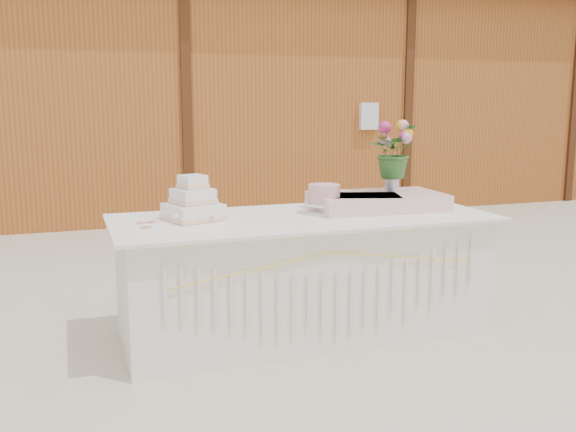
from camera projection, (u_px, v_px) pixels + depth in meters
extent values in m
plane|color=beige|center=(303.00, 332.00, 4.20)|extent=(80.00, 80.00, 0.00)
cube|color=#9A5320|center=(162.00, 101.00, 9.52)|extent=(12.00, 4.00, 3.00)
cube|color=white|center=(303.00, 276.00, 4.13)|extent=(2.28, 0.88, 0.75)
cube|color=white|center=(304.00, 218.00, 4.07)|extent=(2.40, 1.00, 0.02)
cube|color=white|center=(193.00, 212.00, 3.92)|extent=(0.37, 0.37, 0.10)
cube|color=#FFC3A1|center=(194.00, 217.00, 3.92)|extent=(0.39, 0.39, 0.02)
cube|color=white|center=(193.00, 196.00, 3.90)|extent=(0.27, 0.27, 0.09)
cube|color=#FFC3A1|center=(193.00, 200.00, 3.91)|extent=(0.28, 0.28, 0.02)
cube|color=white|center=(193.00, 182.00, 3.89)|extent=(0.18, 0.18, 0.08)
cube|color=#FFC3A1|center=(193.00, 185.00, 3.89)|extent=(0.19, 0.19, 0.02)
cylinder|color=white|center=(324.00, 212.00, 4.17)|extent=(0.22, 0.22, 0.01)
cylinder|color=white|center=(324.00, 208.00, 4.16)|extent=(0.07, 0.07, 0.04)
cylinder|color=white|center=(324.00, 204.00, 4.16)|extent=(0.26, 0.26, 0.01)
cylinder|color=#DB9F9E|center=(324.00, 194.00, 4.14)|extent=(0.21, 0.21, 0.12)
cube|color=beige|center=(377.00, 201.00, 4.31)|extent=(0.89, 0.55, 0.11)
cylinder|color=silver|center=(392.00, 181.00, 4.40)|extent=(0.10, 0.10, 0.14)
imported|color=#2F5D25|center=(393.00, 144.00, 4.35)|extent=(0.44, 0.43, 0.37)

